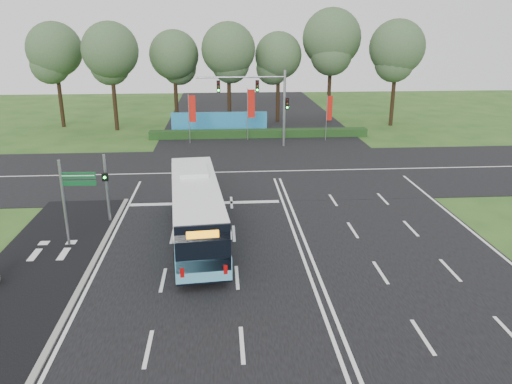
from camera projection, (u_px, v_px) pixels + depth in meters
ground at (294, 233)px, 27.42m from camera, size 120.00×120.00×0.00m
road_main at (294, 232)px, 27.41m from camera, size 20.00×120.00×0.04m
road_cross at (272, 171)px, 38.76m from camera, size 120.00×14.00×0.05m
bike_path at (42, 264)px, 23.72m from camera, size 5.00×18.00×0.06m
kerb_strip at (94, 262)px, 23.88m from camera, size 0.25×18.00×0.12m
city_bus at (196, 210)px, 26.08m from camera, size 3.45×11.66×3.30m
pedestrian_signal at (106, 186)px, 28.30m from camera, size 0.33×0.44×3.99m
street_sign at (70, 193)px, 24.93m from camera, size 1.78×0.16×4.57m
banner_flag_left at (191, 112)px, 46.98m from camera, size 0.69×0.15×4.71m
banner_flag_mid at (250, 107)px, 48.26m from camera, size 0.75×0.08×5.09m
banner_flag_right at (329, 111)px, 48.42m from camera, size 0.62×0.29×4.45m
traffic_light_gantry at (265, 96)px, 45.33m from camera, size 8.41×0.28×7.00m
hedge at (259, 134)px, 50.46m from camera, size 22.00×1.20×0.80m
blue_hoarding at (219, 123)px, 52.33m from camera, size 10.00×0.30×2.20m
eucalyptus_row at (235, 48)px, 54.29m from camera, size 42.76×9.80×12.76m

